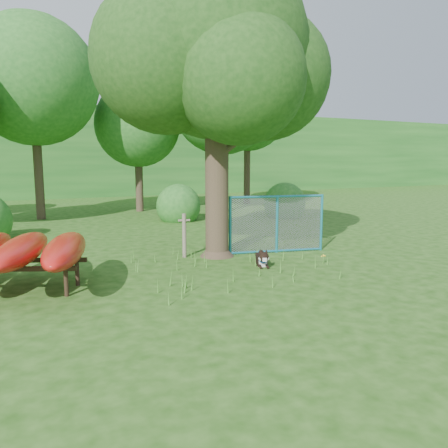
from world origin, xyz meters
name	(u,v)px	position (x,y,z in m)	size (l,w,h in m)	color
ground	(241,280)	(0.00, 0.00, 0.00)	(80.00, 80.00, 0.00)	#1B440D
oak_tree	(215,58)	(0.52, 2.34, 4.90)	(6.05, 5.38, 7.35)	#35291D
wooden_post	(184,234)	(-0.26, 2.53, 0.59)	(0.31, 0.12, 1.12)	#665B4C
kayak_rack	(0,250)	(-4.39, 1.31, 0.79)	(3.70, 4.01, 1.03)	black
husky_dog	(262,259)	(1.05, 0.90, 0.16)	(0.56, 0.92, 0.44)	black
fence_section	(277,224)	(2.16, 1.98, 0.77)	(2.58, 0.65, 2.56)	teal
wildflower_clump	(323,257)	(2.42, 0.37, 0.18)	(0.11, 0.10, 0.23)	#49892C
bg_tree_b	(33,81)	(-3.00, 12.00, 5.61)	(5.20, 5.20, 8.22)	#35291D
bg_tree_c	(138,125)	(1.50, 13.00, 4.11)	(4.00, 4.00, 6.12)	#35291D
bg_tree_d	(223,103)	(5.00, 11.00, 5.08)	(4.80, 4.80, 7.50)	#35291D
bg_tree_e	(247,110)	(8.00, 14.00, 5.23)	(4.60, 4.60, 7.55)	#35291D
shrub_right	(284,217)	(6.50, 8.00, 0.00)	(1.80, 1.80, 1.80)	#20601F
shrub_mid	(179,221)	(2.00, 9.00, 0.00)	(1.80, 1.80, 1.80)	#20601F
wooded_hillside	(66,153)	(0.00, 28.00, 3.00)	(80.00, 12.00, 6.00)	#20601F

